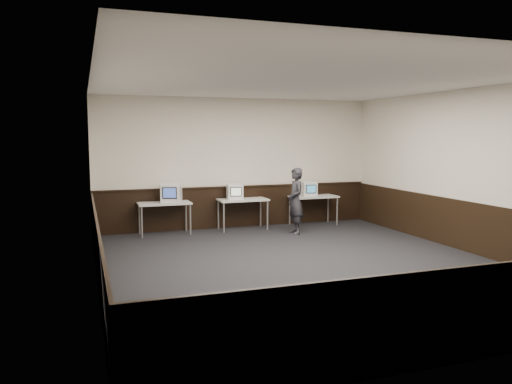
{
  "coord_description": "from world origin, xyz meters",
  "views": [
    {
      "loc": [
        -3.65,
        -7.86,
        2.29
      ],
      "look_at": [
        -0.36,
        1.6,
        1.15
      ],
      "focal_mm": 35.0,
      "sensor_mm": 36.0,
      "label": 1
    }
  ],
  "objects_px": {
    "desk_center": "(243,202)",
    "desk_right": "(314,199)",
    "emac_right": "(309,189)",
    "desk_left": "(164,205)",
    "emac_left": "(171,193)",
    "emac_center": "(235,192)",
    "person": "(296,201)"
  },
  "relations": [
    {
      "from": "desk_center",
      "to": "desk_right",
      "type": "relative_size",
      "value": 1.0
    },
    {
      "from": "desk_right",
      "to": "emac_right",
      "type": "bearing_deg",
      "value": 167.56
    },
    {
      "from": "desk_left",
      "to": "desk_right",
      "type": "relative_size",
      "value": 1.0
    },
    {
      "from": "emac_left",
      "to": "emac_center",
      "type": "xyz_separation_m",
      "value": [
        1.54,
        0.04,
        -0.04
      ]
    },
    {
      "from": "emac_center",
      "to": "person",
      "type": "relative_size",
      "value": 0.28
    },
    {
      "from": "desk_left",
      "to": "desk_right",
      "type": "height_order",
      "value": "same"
    },
    {
      "from": "desk_right",
      "to": "emac_center",
      "type": "distance_m",
      "value": 2.11
    },
    {
      "from": "desk_center",
      "to": "emac_left",
      "type": "xyz_separation_m",
      "value": [
        -1.74,
        -0.0,
        0.29
      ]
    },
    {
      "from": "emac_left",
      "to": "desk_center",
      "type": "bearing_deg",
      "value": 19.3
    },
    {
      "from": "emac_left",
      "to": "emac_center",
      "type": "height_order",
      "value": "emac_left"
    },
    {
      "from": "person",
      "to": "desk_right",
      "type": "bearing_deg",
      "value": 139.54
    },
    {
      "from": "emac_left",
      "to": "person",
      "type": "height_order",
      "value": "person"
    },
    {
      "from": "desk_left",
      "to": "desk_center",
      "type": "height_order",
      "value": "same"
    },
    {
      "from": "desk_right",
      "to": "emac_left",
      "type": "height_order",
      "value": "emac_left"
    },
    {
      "from": "emac_center",
      "to": "emac_right",
      "type": "bearing_deg",
      "value": 7.59
    },
    {
      "from": "desk_center",
      "to": "emac_left",
      "type": "distance_m",
      "value": 1.76
    },
    {
      "from": "desk_center",
      "to": "emac_left",
      "type": "bearing_deg",
      "value": -179.87
    },
    {
      "from": "desk_right",
      "to": "emac_center",
      "type": "bearing_deg",
      "value": 179.12
    },
    {
      "from": "desk_right",
      "to": "emac_center",
      "type": "xyz_separation_m",
      "value": [
        -2.09,
        0.03,
        0.25
      ]
    },
    {
      "from": "desk_center",
      "to": "emac_right",
      "type": "xyz_separation_m",
      "value": [
        1.78,
        0.03,
        0.25
      ]
    },
    {
      "from": "emac_left",
      "to": "emac_center",
      "type": "distance_m",
      "value": 1.55
    },
    {
      "from": "desk_right",
      "to": "desk_left",
      "type": "bearing_deg",
      "value": 180.0
    },
    {
      "from": "emac_left",
      "to": "emac_right",
      "type": "bearing_deg",
      "value": 19.68
    },
    {
      "from": "emac_left",
      "to": "emac_right",
      "type": "height_order",
      "value": "emac_left"
    },
    {
      "from": "emac_left",
      "to": "person",
      "type": "bearing_deg",
      "value": 1.06
    },
    {
      "from": "desk_right",
      "to": "emac_left",
      "type": "bearing_deg",
      "value": -179.94
    },
    {
      "from": "desk_center",
      "to": "emac_center",
      "type": "relative_size",
      "value": 2.76
    },
    {
      "from": "desk_center",
      "to": "emac_left",
      "type": "height_order",
      "value": "emac_left"
    },
    {
      "from": "emac_right",
      "to": "emac_left",
      "type": "bearing_deg",
      "value": -172.72
    },
    {
      "from": "emac_center",
      "to": "desk_left",
      "type": "bearing_deg",
      "value": -171.19
    },
    {
      "from": "person",
      "to": "desk_center",
      "type": "bearing_deg",
      "value": -127.46
    },
    {
      "from": "desk_right",
      "to": "emac_left",
      "type": "relative_size",
      "value": 2.07
    }
  ]
}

